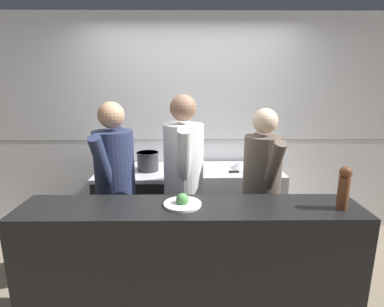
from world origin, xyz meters
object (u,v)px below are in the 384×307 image
object	(u,v)px
chef_sous	(184,181)
chef_line	(261,190)
oven_range	(146,207)
pepper_mill	(344,187)
chef_head_cook	(116,187)
mixing_bowl_steel	(240,165)
plated_dish_main	(182,202)
stock_pot	(148,161)
chefs_knife	(243,172)

from	to	relation	value
chef_sous	chef_line	distance (m)	0.69
oven_range	chef_sous	bearing A→B (deg)	-54.90
oven_range	pepper_mill	xyz separation A→B (m)	(1.54, -1.29, 0.70)
oven_range	chef_head_cook	bearing A→B (deg)	-101.79
mixing_bowl_steel	chef_head_cook	distance (m)	1.41
chef_head_cook	chef_sous	bearing A→B (deg)	17.34
mixing_bowl_steel	plated_dish_main	xyz separation A→B (m)	(-0.61, -1.24, 0.08)
pepper_mill	chef_sous	xyz separation A→B (m)	(-1.10, 0.65, -0.18)
plated_dish_main	chef_line	distance (m)	0.87
pepper_mill	chef_line	bearing A→B (deg)	124.74
chef_head_cook	pepper_mill	bearing A→B (deg)	-8.60
plated_dish_main	chef_sous	distance (m)	0.59
chef_sous	oven_range	bearing A→B (deg)	123.04
plated_dish_main	pepper_mill	size ratio (longest dim) A/B	0.88
stock_pot	chefs_knife	bearing A→B (deg)	-6.92
chef_head_cook	chef_line	distance (m)	1.28
chef_sous	pepper_mill	bearing A→B (deg)	-32.90
oven_range	mixing_bowl_steel	world-z (taller)	mixing_bowl_steel
chef_head_cook	chef_line	world-z (taller)	chef_head_cook
pepper_mill	chef_sous	distance (m)	1.29
oven_range	chef_sous	world-z (taller)	chef_sous
chef_line	chef_head_cook	bearing A→B (deg)	170.69
oven_range	mixing_bowl_steel	bearing A→B (deg)	1.16
mixing_bowl_steel	chef_sous	xyz separation A→B (m)	(-0.62, -0.66, 0.03)
oven_range	chef_sous	size ratio (longest dim) A/B	0.59
oven_range	pepper_mill	size ratio (longest dim) A/B	3.39
pepper_mill	chef_sous	bearing A→B (deg)	149.15
mixing_bowl_steel	pepper_mill	bearing A→B (deg)	-69.92
mixing_bowl_steel	chef_head_cook	world-z (taller)	chef_head_cook
chefs_knife	chef_line	distance (m)	0.57
pepper_mill	plated_dish_main	bearing A→B (deg)	176.40
stock_pot	chef_sous	bearing A→B (deg)	-57.13
oven_range	chef_head_cook	xyz separation A→B (m)	(-0.15, -0.71, 0.49)
pepper_mill	chef_sous	size ratio (longest dim) A/B	0.17
stock_pot	mixing_bowl_steel	world-z (taller)	stock_pot
chefs_knife	oven_range	bearing A→B (deg)	172.83
mixing_bowl_steel	chef_head_cook	size ratio (longest dim) A/B	0.13
oven_range	stock_pot	size ratio (longest dim) A/B	4.19
chefs_knife	chef_sous	size ratio (longest dim) A/B	0.23
mixing_bowl_steel	pepper_mill	world-z (taller)	pepper_mill
stock_pot	pepper_mill	distance (m)	1.98
chefs_knife	pepper_mill	size ratio (longest dim) A/B	1.29
oven_range	plated_dish_main	size ratio (longest dim) A/B	3.84
stock_pot	chef_sous	distance (m)	0.75
plated_dish_main	chef_head_cook	xyz separation A→B (m)	(-0.60, 0.51, -0.07)
chefs_knife	chef_line	xyz separation A→B (m)	(0.06, -0.57, 0.01)
chef_head_cook	oven_range	bearing A→B (deg)	88.61
mixing_bowl_steel	chefs_knife	world-z (taller)	mixing_bowl_steel
pepper_mill	chef_head_cook	xyz separation A→B (m)	(-1.69, 0.58, -0.21)
chef_sous	chef_line	size ratio (longest dim) A/B	1.07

